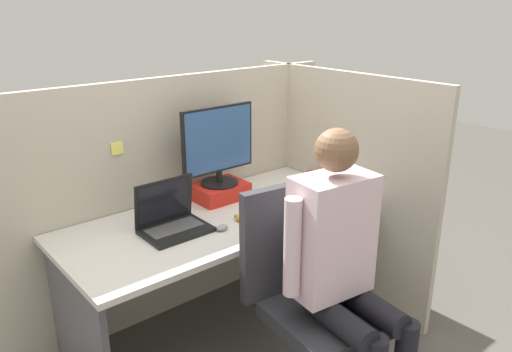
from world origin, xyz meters
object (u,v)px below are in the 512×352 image
paper_box (220,191)px  laptop (172,221)px  carrot_toy (246,221)px  person (344,262)px  office_chair (309,294)px  stapler (318,178)px  monitor (218,145)px

paper_box → laptop: 0.47m
carrot_toy → person: 0.62m
paper_box → office_chair: office_chair is taller
stapler → person: bearing=-131.3°
stapler → office_chair: 1.02m
paper_box → laptop: (-0.43, -0.19, 0.00)m
monitor → stapler: (0.63, -0.17, -0.29)m
laptop → carrot_toy: size_ratio=2.01×
paper_box → monitor: 0.27m
carrot_toy → office_chair: bearing=-90.6°
stapler → office_chair: (-0.75, -0.66, -0.21)m
laptop → stapler: 1.06m
stapler → laptop: bearing=-178.8°
paper_box → office_chair: size_ratio=0.29×
laptop → person: size_ratio=0.24×
monitor → person: 1.04m
office_chair → person: size_ratio=0.77×
stapler → person: (-0.73, -0.83, 0.02)m
monitor → person: size_ratio=0.35×
paper_box → laptop: laptop is taller
laptop → monitor: bearing=24.6°
monitor → laptop: 0.54m
laptop → office_chair: (0.31, -0.64, -0.23)m
monitor → carrot_toy: 0.50m
paper_box → stapler: paper_box is taller
paper_box → person: (-0.09, -1.00, 0.00)m
laptop → office_chair: bearing=-63.9°
stapler → paper_box: bearing=164.9°
office_chair → person: person is taller
carrot_toy → person: bearing=-88.4°
paper_box → office_chair: 0.87m
laptop → person: bearing=-67.5°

